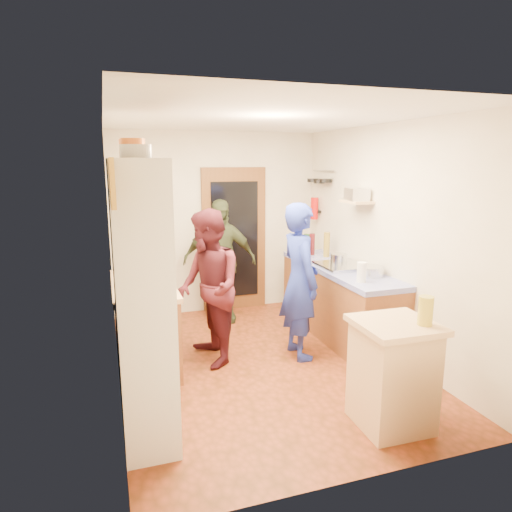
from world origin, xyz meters
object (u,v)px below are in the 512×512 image
hutch_body (141,298)px  island_base (392,377)px  person_hob (303,281)px  person_left (210,287)px  right_counter_base (338,303)px  person_back (221,261)px

hutch_body → island_base: size_ratio=2.56×
hutch_body → person_hob: size_ratio=1.26×
island_base → person_hob: 1.59m
person_left → hutch_body: bearing=-41.5°
person_hob → person_left: bearing=78.4°
right_counter_base → person_back: person_back is taller
person_hob → hutch_body: bearing=114.7°
person_back → island_base: bearing=-66.0°
person_hob → person_back: size_ratio=1.03×
person_hob → island_base: bearing=-175.7°
hutch_body → person_left: hutch_body is taller
island_base → person_back: (-0.71, 2.98, 0.42)m
right_counter_base → hutch_body: bearing=-152.5°
hutch_body → person_hob: 2.01m
right_counter_base → person_back: (-1.28, 1.00, 0.43)m
hutch_body → person_left: (0.79, 1.05, -0.25)m
hutch_body → right_counter_base: hutch_body is taller
hutch_body → person_hob: bearing=25.2°
island_base → person_back: size_ratio=0.51×
right_counter_base → island_base: (-0.56, -1.97, 0.01)m
person_left → person_back: size_ratio=1.00×
right_counter_base → person_hob: bearing=-147.0°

